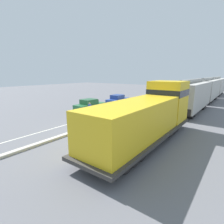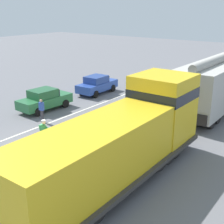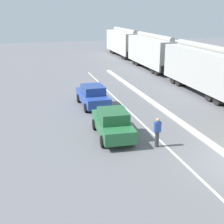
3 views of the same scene
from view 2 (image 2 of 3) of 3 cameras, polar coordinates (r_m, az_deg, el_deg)
ground_plane at (r=18.09m, az=-13.49°, el=-6.34°), size 120.00×120.00×0.00m
median_curb at (r=22.02m, az=-1.57°, el=-0.99°), size 0.36×36.00×0.16m
lane_stripe at (r=23.53m, az=-6.16°, el=0.03°), size 0.14×36.00×0.01m
locomotive at (r=14.04m, az=2.19°, el=-5.28°), size 3.10×11.61×4.20m
hopper_car_lead at (r=24.47m, az=18.68°, el=4.92°), size 2.90×10.60×4.18m
parked_car_green at (r=24.22m, az=-12.22°, el=2.26°), size 1.99×4.28×1.62m
parked_car_blue at (r=28.32m, az=-2.75°, el=5.04°), size 1.94×4.25×1.62m
cyclist at (r=17.48m, az=-12.33°, el=-4.22°), size 1.67×0.60×1.71m
pedestrian_by_cars at (r=21.62m, az=-12.73°, el=0.31°), size 0.34×0.22×1.62m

